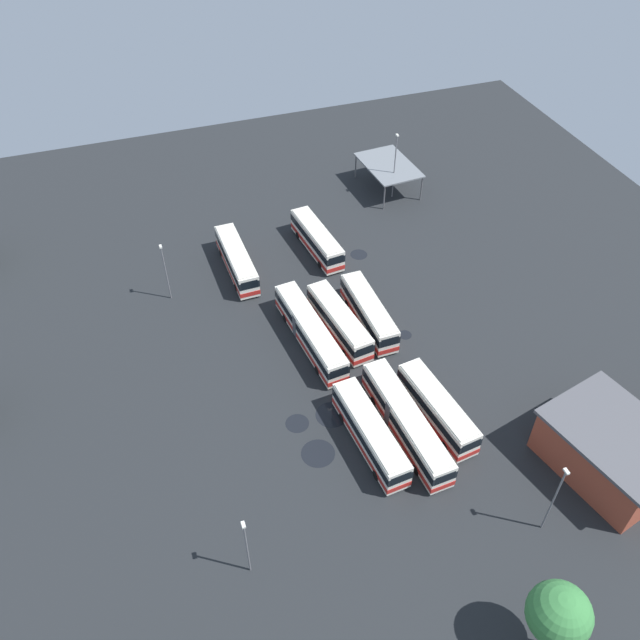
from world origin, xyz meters
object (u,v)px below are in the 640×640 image
at_px(bus_row1_slot1, 310,332).
at_px(lamp_post_mid_lot, 247,546).
at_px(bus_row2_slot1, 370,433).
at_px(bus_row2_slot2, 406,422).
at_px(lamp_post_far_corner, 395,164).
at_px(bus_row0_slot0, 237,260).
at_px(lamp_post_near_entrance, 554,498).
at_px(bus_row1_slot2, 339,322).
at_px(bus_row2_slot3, 437,408).
at_px(maintenance_shelter, 389,166).
at_px(lamp_post_by_building, 165,270).
at_px(bus_row1_slot3, 369,312).
at_px(bus_row0_slot3, 317,239).
at_px(tree_south_edge, 559,614).
at_px(depot_building, 611,450).

xyz_separation_m(bus_row1_slot1, lamp_post_mid_lot, (23.31, -13.00, 2.27)).
distance_m(bus_row2_slot1, bus_row2_slot2, 3.77).
xyz_separation_m(bus_row1_slot1, lamp_post_far_corner, (-24.47, 20.69, 3.50)).
xyz_separation_m(bus_row0_slot0, lamp_post_far_corner, (-9.41, 25.25, 3.50)).
height_order(bus_row0_slot0, lamp_post_near_entrance, lamp_post_near_entrance).
bearing_deg(bus_row0_slot0, bus_row1_slot2, 29.15).
distance_m(bus_row2_slot3, maintenance_shelter, 42.95).
xyz_separation_m(lamp_post_near_entrance, lamp_post_by_building, (-40.58, -25.18, -0.42)).
xyz_separation_m(bus_row0_slot0, bus_row1_slot2, (14.62, 8.15, -0.00)).
xyz_separation_m(bus_row2_slot1, lamp_post_mid_lot, (8.40, -14.00, 2.27)).
xyz_separation_m(bus_row1_slot1, lamp_post_near_entrance, (27.85, 11.81, 2.92)).
height_order(bus_row0_slot0, lamp_post_far_corner, lamp_post_far_corner).
height_order(bus_row2_slot2, lamp_post_far_corner, lamp_post_far_corner).
height_order(bus_row1_slot3, bus_row2_slot1, same).
bearing_deg(bus_row2_slot2, bus_row0_slot3, 177.26).
height_order(maintenance_shelter, tree_south_edge, tree_south_edge).
bearing_deg(lamp_post_mid_lot, bus_row1_slot3, 139.92).
bearing_deg(lamp_post_far_corner, lamp_post_mid_lot, -35.19).
bearing_deg(bus_row2_slot2, lamp_post_mid_lot, -64.30).
xyz_separation_m(bus_row2_slot3, lamp_post_by_building, (-26.99, -21.72, 2.49)).
bearing_deg(depot_building, bus_row2_slot3, -129.13).
xyz_separation_m(bus_row2_slot1, lamp_post_near_entrance, (12.94, 10.80, 2.92)).
relative_size(bus_row2_slot2, lamp_post_near_entrance, 1.69).
distance_m(bus_row0_slot0, lamp_post_near_entrance, 46.01).
height_order(bus_row0_slot3, lamp_post_far_corner, lamp_post_far_corner).
distance_m(bus_row1_slot1, bus_row1_slot2, 3.62).
bearing_deg(bus_row2_slot3, lamp_post_far_corner, 162.33).
xyz_separation_m(maintenance_shelter, lamp_post_by_building, (14.04, -34.25, 0.55)).
bearing_deg(lamp_post_near_entrance, bus_row0_slot3, -172.72).
height_order(lamp_post_far_corner, lamp_post_near_entrance, lamp_post_far_corner).
bearing_deg(bus_row1_slot2, bus_row0_slot3, 170.26).
height_order(bus_row1_slot1, bus_row2_slot1, same).
xyz_separation_m(bus_row1_slot2, bus_row2_slot2, (15.20, 1.18, 0.00)).
height_order(bus_row1_slot2, tree_south_edge, tree_south_edge).
height_order(bus_row2_slot1, lamp_post_near_entrance, lamp_post_near_entrance).
relative_size(lamp_post_mid_lot, tree_south_edge, 0.94).
distance_m(bus_row1_slot3, maintenance_shelter, 29.38).
distance_m(bus_row0_slot0, tree_south_edge, 52.57).
bearing_deg(lamp_post_by_building, bus_row2_slot1, 27.48).
xyz_separation_m(bus_row2_slot2, lamp_post_far_corner, (-39.23, 15.92, 3.50)).
xyz_separation_m(bus_row0_slot3, maintenance_shelter, (-10.94, 14.65, 1.95)).
bearing_deg(bus_row0_slot3, tree_south_edge, 0.12).
distance_m(bus_row1_slot3, lamp_post_mid_lot, 31.59).
relative_size(lamp_post_near_entrance, tree_south_edge, 1.10).
xyz_separation_m(bus_row1_slot1, bus_row1_slot2, (-0.44, 3.59, -0.00)).
height_order(depot_building, lamp_post_near_entrance, lamp_post_near_entrance).
xyz_separation_m(bus_row1_slot2, depot_building, (24.77, 17.15, 0.81)).
height_order(bus_row2_slot2, lamp_post_by_building, lamp_post_by_building).
distance_m(bus_row0_slot3, bus_row1_slot3, 15.07).
relative_size(bus_row2_slot1, lamp_post_far_corner, 1.23).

